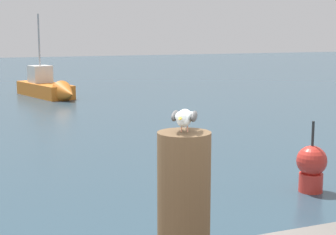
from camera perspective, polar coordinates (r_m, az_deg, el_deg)
The scene contains 4 objects.
mooring_post at distance 3.24m, azimuth 1.71°, elevation -9.04°, with size 0.32×0.32×0.86m, color #4C3823.
seagull at distance 3.11m, azimuth 1.74°, elevation 0.02°, with size 0.25×0.36×0.14m.
boat_orange at distance 24.50m, azimuth -12.58°, elevation 3.07°, with size 2.25×4.73×3.92m.
channel_buoy at distance 10.19m, azimuth 15.12°, elevation -5.10°, with size 0.56×0.56×1.33m.
Camera 1 is at (-0.96, -3.11, 2.94)m, focal length 56.89 mm.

